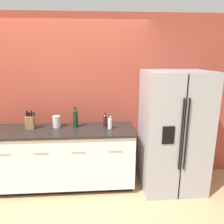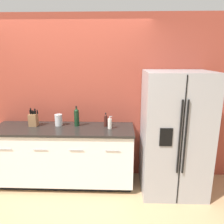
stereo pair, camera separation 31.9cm
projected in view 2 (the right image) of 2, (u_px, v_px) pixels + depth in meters
name	position (u px, v px, depth m)	size (l,w,h in m)	color
ground_plane	(59.00, 212.00, 2.85)	(14.00, 14.00, 0.00)	tan
wall_back	(71.00, 99.00, 3.52)	(10.00, 0.05, 2.60)	#993D2D
counter_unit	(65.00, 155.00, 3.40)	(2.13, 0.64, 0.93)	black
refrigerator	(174.00, 133.00, 3.16)	(0.91, 0.81, 1.78)	#9E9EA0
knife_block	(33.00, 119.00, 3.34)	(0.14, 0.11, 0.28)	olive
wine_bottle	(77.00, 117.00, 3.33)	(0.08, 0.08, 0.31)	black
soap_dispenser	(110.00, 123.00, 3.22)	(0.06, 0.06, 0.19)	silver
oil_bottle	(106.00, 120.00, 3.32)	(0.06, 0.06, 0.21)	#3D1914
steel_canister	(59.00, 120.00, 3.36)	(0.12, 0.12, 0.19)	#B7B7BA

